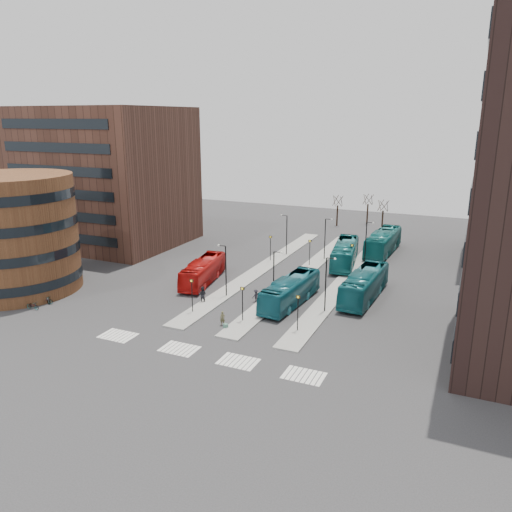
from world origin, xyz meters
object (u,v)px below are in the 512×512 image
at_px(traveller, 223,318).
at_px(commuter_a, 203,295).
at_px(teal_bus_a, 290,291).
at_px(bicycle_near, 33,306).
at_px(bicycle_mid, 46,300).
at_px(suitcase, 226,326).
at_px(commuter_b, 263,297).
at_px(teal_bus_d, 383,242).
at_px(bicycle_far, 46,300).
at_px(teal_bus_c, 364,285).
at_px(commuter_c, 256,296).
at_px(teal_bus_b, 345,253).
at_px(red_bus, 203,271).

relative_size(traveller, commuter_a, 0.79).
bearing_deg(teal_bus_a, bicycle_near, -148.30).
bearing_deg(bicycle_mid, commuter_a, -56.44).
height_order(suitcase, commuter_b, commuter_b).
bearing_deg(traveller, suitcase, -54.59).
bearing_deg(suitcase, teal_bus_d, 85.98).
bearing_deg(bicycle_far, traveller, -99.90).
bearing_deg(bicycle_far, teal_bus_a, -83.76).
relative_size(commuter_b, bicycle_near, 0.98).
height_order(suitcase, teal_bus_d, teal_bus_d).
xyz_separation_m(teal_bus_c, bicycle_mid, (-32.55, -16.40, -1.25)).
relative_size(teal_bus_c, commuter_c, 8.39).
xyz_separation_m(teal_bus_a, bicycle_near, (-25.35, -13.06, -1.15)).
distance_m(bicycle_near, bicycle_mid, 1.89).
distance_m(teal_bus_b, teal_bus_c, 13.72).
height_order(teal_bus_b, bicycle_mid, teal_bus_b).
height_order(teal_bus_a, traveller, teal_bus_a).
xyz_separation_m(teal_bus_b, bicycle_near, (-27.04, -30.85, -1.28)).
relative_size(traveller, bicycle_far, 0.88).
height_order(teal_bus_d, bicycle_mid, teal_bus_d).
relative_size(bicycle_near, bicycle_mid, 1.09).
bearing_deg(teal_bus_c, teal_bus_a, -141.32).
bearing_deg(teal_bus_c, teal_bus_d, 97.31).
relative_size(teal_bus_b, commuter_a, 6.54).
bearing_deg(bicycle_far, commuter_c, -81.78).
bearing_deg(teal_bus_c, bicycle_mid, -150.54).
height_order(bicycle_mid, bicycle_far, bicycle_mid).
bearing_deg(suitcase, teal_bus_c, 63.30).
bearing_deg(traveller, teal_bus_b, 66.54).
bearing_deg(bicycle_near, teal_bus_c, -63.94).
bearing_deg(bicycle_far, teal_bus_d, -57.04).
relative_size(suitcase, commuter_b, 0.32).
bearing_deg(teal_bus_b, red_bus, -142.50).
xyz_separation_m(teal_bus_a, bicycle_mid, (-25.35, -11.17, -1.13)).
relative_size(suitcase, red_bus, 0.05).
relative_size(teal_bus_c, traveller, 8.19).
height_order(teal_bus_b, teal_bus_d, teal_bus_d).
xyz_separation_m(teal_bus_d, bicycle_far, (-30.86, -37.60, -1.35)).
height_order(red_bus, teal_bus_a, teal_bus_a).
bearing_deg(teal_bus_b, bicycle_mid, -141.62).
relative_size(teal_bus_a, teal_bus_d, 0.88).
bearing_deg(teal_bus_d, bicycle_mid, -126.66).
relative_size(traveller, commuter_b, 0.93).
relative_size(commuter_b, commuter_c, 1.11).
bearing_deg(teal_bus_b, suitcase, -109.64).
height_order(teal_bus_b, commuter_c, teal_bus_b).
xyz_separation_m(teal_bus_a, bicycle_far, (-25.35, -11.23, -1.14)).
distance_m(red_bus, traveller, 14.03).
xyz_separation_m(suitcase, teal_bus_a, (3.54, 9.02, 1.32)).
xyz_separation_m(bicycle_near, bicycle_mid, (0.00, 1.89, 0.02)).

